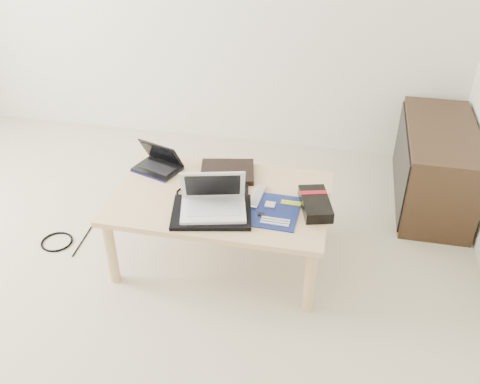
% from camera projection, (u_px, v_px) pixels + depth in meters
% --- Properties ---
extents(ground, '(4.00, 4.00, 0.00)m').
position_uv_depth(ground, '(61.00, 325.00, 2.53)').
color(ground, beige).
rests_on(ground, ground).
extents(coffee_table, '(1.10, 0.70, 0.40)m').
position_uv_depth(coffee_table, '(221.00, 203.00, 2.75)').
color(coffee_table, tan).
rests_on(coffee_table, ground).
extents(media_cabinet, '(0.41, 0.90, 0.50)m').
position_uv_depth(media_cabinet, '(434.00, 166.00, 3.26)').
color(media_cabinet, '#3D2A19').
rests_on(media_cabinet, ground).
extents(book, '(0.33, 0.29, 0.03)m').
position_uv_depth(book, '(227.00, 172.00, 2.89)').
color(book, black).
rests_on(book, coffee_table).
extents(netbook, '(0.28, 0.24, 0.16)m').
position_uv_depth(netbook, '(158.00, 164.00, 2.92)').
color(netbook, black).
rests_on(netbook, coffee_table).
extents(tablet, '(0.31, 0.26, 0.02)m').
position_uv_depth(tablet, '(222.00, 186.00, 2.78)').
color(tablet, black).
rests_on(tablet, coffee_table).
extents(remote, '(0.06, 0.21, 0.02)m').
position_uv_depth(remote, '(257.00, 197.00, 2.70)').
color(remote, silver).
rests_on(remote, coffee_table).
extents(neoprene_sleeve, '(0.43, 0.35, 0.02)m').
position_uv_depth(neoprene_sleeve, '(212.00, 212.00, 2.58)').
color(neoprene_sleeve, black).
rests_on(neoprene_sleeve, coffee_table).
extents(white_laptop, '(0.35, 0.29, 0.21)m').
position_uv_depth(white_laptop, '(213.00, 201.00, 2.57)').
color(white_laptop, white).
rests_on(white_laptop, neoprene_sleeve).
extents(motherboard, '(0.25, 0.30, 0.01)m').
position_uv_depth(motherboard, '(275.00, 211.00, 2.60)').
color(motherboard, '#0D0F53').
rests_on(motherboard, coffee_table).
extents(gpu_box, '(0.20, 0.29, 0.06)m').
position_uv_depth(gpu_box, '(315.00, 204.00, 2.61)').
color(gpu_box, black).
rests_on(gpu_box, coffee_table).
extents(cable_coil, '(0.12, 0.12, 0.01)m').
position_uv_depth(cable_coil, '(185.00, 192.00, 2.74)').
color(cable_coil, black).
rests_on(cable_coil, coffee_table).
extents(floor_cable_coil, '(0.23, 0.23, 0.01)m').
position_uv_depth(floor_cable_coil, '(57.00, 242.00, 3.03)').
color(floor_cable_coil, black).
rests_on(floor_cable_coil, ground).
extents(floor_cable_trail, '(0.03, 0.36, 0.01)m').
position_uv_depth(floor_cable_trail, '(85.00, 236.00, 3.08)').
color(floor_cable_trail, black).
rests_on(floor_cable_trail, ground).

